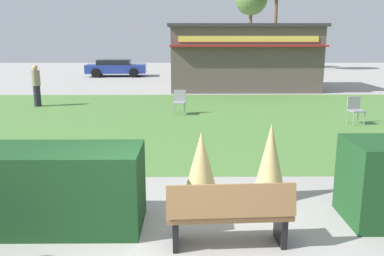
% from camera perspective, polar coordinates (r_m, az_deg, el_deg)
% --- Properties ---
extents(lawn_patch, '(36.00, 12.00, 0.01)m').
position_cam_1_polar(lawn_patch, '(14.24, -1.47, 1.28)').
color(lawn_patch, '#4C7A38').
rests_on(lawn_patch, ground_plane).
extents(park_bench, '(1.73, 0.62, 0.95)m').
position_cam_1_polar(park_bench, '(5.65, 5.24, -11.82)').
color(park_bench, olive).
rests_on(park_bench, ground_plane).
extents(hedge_left, '(2.50, 1.10, 1.22)m').
position_cam_1_polar(hedge_left, '(6.47, -18.20, -7.98)').
color(hedge_left, '#19421E').
rests_on(hedge_left, ground_plane).
extents(ornamental_grass_behind_left, '(0.73, 0.73, 1.36)m').
position_cam_1_polar(ornamental_grass_behind_left, '(6.56, 1.28, -6.35)').
color(ornamental_grass_behind_left, tan).
rests_on(ornamental_grass_behind_left, ground_plane).
extents(ornamental_grass_behind_right, '(0.61, 0.61, 1.37)m').
position_cam_1_polar(ornamental_grass_behind_right, '(7.25, 10.85, -4.66)').
color(ornamental_grass_behind_right, tan).
rests_on(ornamental_grass_behind_right, ground_plane).
extents(food_kiosk, '(7.92, 4.43, 3.44)m').
position_cam_1_polar(food_kiosk, '(22.53, 7.10, 9.81)').
color(food_kiosk, '#594C47').
rests_on(food_kiosk, ground_plane).
extents(cafe_chair_west, '(0.49, 0.49, 0.89)m').
position_cam_1_polar(cafe_chair_west, '(15.04, -1.77, 3.92)').
color(cafe_chair_west, gray).
rests_on(cafe_chair_west, ground_plane).
extents(cafe_chair_east, '(0.50, 0.50, 0.89)m').
position_cam_1_polar(cafe_chair_east, '(14.40, 21.79, 2.62)').
color(cafe_chair_east, gray).
rests_on(cafe_chair_east, ground_plane).
extents(person_strolling, '(0.34, 0.34, 1.69)m').
position_cam_1_polar(person_strolling, '(17.89, -20.88, 5.57)').
color(person_strolling, '#23232D').
rests_on(person_strolling, ground_plane).
extents(parked_car_west_slot, '(4.28, 2.22, 1.20)m').
position_cam_1_polar(parked_car_west_slot, '(30.08, -10.58, 8.32)').
color(parked_car_west_slot, navy).
rests_on(parked_car_west_slot, ground_plane).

